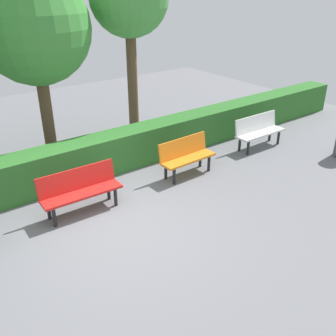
{
  "coord_description": "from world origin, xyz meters",
  "views": [
    {
      "loc": [
        2.71,
        5.32,
        4.09
      ],
      "look_at": [
        -1.55,
        -0.38,
        0.55
      ],
      "focal_mm": 40.66,
      "sensor_mm": 36.0,
      "label": 1
    }
  ],
  "objects": [
    {
      "name": "bench_orange",
      "position": [
        -2.37,
        -0.78,
        0.48
      ],
      "size": [
        1.37,
        0.49,
        0.86
      ],
      "rotation": [
        0.0,
        0.0,
        0.03
      ],
      "color": "orange",
      "rests_on": "ground_plane"
    },
    {
      "name": "ground_plane",
      "position": [
        0.0,
        0.0,
        0.0
      ],
      "size": [
        20.22,
        20.22,
        0.0
      ],
      "primitive_type": "plane",
      "color": "slate"
    },
    {
      "name": "bench_white",
      "position": [
        -4.95,
        -0.88,
        0.48
      ],
      "size": [
        1.5,
        0.47,
        0.86
      ],
      "rotation": [
        0.0,
        0.0,
        -0.01
      ],
      "color": "white",
      "rests_on": "ground_plane"
    },
    {
      "name": "bench_red",
      "position": [
        0.26,
        -0.79,
        0.48
      ],
      "size": [
        1.57,
        0.5,
        0.86
      ],
      "rotation": [
        0.0,
        0.0,
        -0.03
      ],
      "color": "red",
      "rests_on": "ground_plane"
    },
    {
      "name": "tree_mid",
      "position": [
        -0.28,
        -3.69,
        3.09
      ],
      "size": [
        2.56,
        2.56,
        4.4
      ],
      "color": "brown",
      "rests_on": "ground_plane"
    },
    {
      "name": "hedge_row",
      "position": [
        -1.16,
        -2.0,
        0.45
      ],
      "size": [
        16.22,
        0.66,
        0.9
      ],
      "primitive_type": "cube",
      "color": "#2D6B28",
      "rests_on": "ground_plane"
    }
  ]
}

